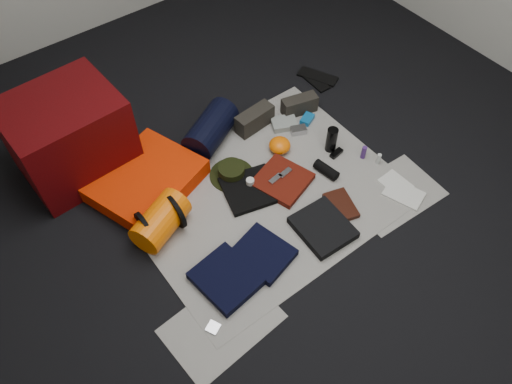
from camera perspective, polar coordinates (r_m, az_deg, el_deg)
floor at (r=3.15m, az=0.83°, el=-0.25°), size 4.50×4.50×0.02m
newspaper_mat at (r=3.14m, az=0.83°, el=-0.11°), size 1.60×1.30×0.01m
newspaper_sheet_front_left at (r=2.71m, az=-3.92°, el=-14.78°), size 0.61×0.44×0.00m
newspaper_sheet_front_right at (r=3.25m, az=15.44°, el=-0.18°), size 0.60×0.43×0.00m
red_cabinet at (r=3.28m, az=-20.54°, el=5.95°), size 0.68×0.58×0.55m
sleeping_pad at (r=3.19m, az=-12.37°, el=1.27°), size 0.77×0.70×0.11m
stuff_sack at (r=2.94m, az=-10.83°, el=-3.25°), size 0.40×0.32×0.20m
sack_strap_left at (r=2.92m, az=-12.53°, el=-4.15°), size 0.02×0.22×0.22m
sack_strap_right at (r=2.95m, az=-9.20°, el=-2.23°), size 0.02×0.22×0.22m
navy_duffel at (r=3.36m, az=-5.20°, el=7.15°), size 0.47×0.39×0.22m
boonie_brim at (r=3.22m, az=-2.78°, el=1.96°), size 0.35×0.35×0.01m
boonie_crown at (r=3.19m, az=-2.81°, el=2.43°), size 0.17×0.17×0.07m
hiking_boot_left at (r=3.47m, az=-0.16°, el=8.32°), size 0.29×0.13×0.14m
hiking_boot_right at (r=3.59m, az=4.98°, el=9.88°), size 0.27×0.16×0.13m
flip_flop_left at (r=3.90m, az=6.76°, el=12.48°), size 0.10×0.26×0.01m
flip_flop_right at (r=3.94m, az=7.06°, el=12.97°), size 0.23×0.32×0.02m
trousers_navy_a at (r=2.79m, az=-3.44°, el=-9.83°), size 0.33×0.37×0.05m
trousers_navy_b at (r=2.86m, az=0.80°, el=-7.05°), size 0.34×0.36×0.05m
trousers_charcoal at (r=2.98m, az=7.65°, el=-4.03°), size 0.31×0.35×0.05m
black_tshirt at (r=3.13m, az=-0.63°, el=0.29°), size 0.40×0.38×0.03m
red_shirt at (r=3.17m, az=3.02°, el=1.33°), size 0.39×0.39×0.04m
orange_stuff_sack at (r=3.33m, az=2.73°, el=5.35°), size 0.17×0.17×0.09m
first_aid_pouch at (r=3.51m, az=3.23°, el=7.84°), size 0.21×0.19×0.04m
water_bottle at (r=3.34m, az=8.63°, el=5.94°), size 0.10×0.10×0.18m
speaker at (r=3.24m, az=8.03°, el=2.52°), size 0.09×0.18×0.07m
compact_camera at (r=3.47m, az=4.86°, el=7.05°), size 0.13×0.10×0.04m
cyan_case at (r=3.56m, az=5.87°, el=8.29°), size 0.13×0.11×0.03m
toiletry_purple at (r=3.36m, az=12.21°, el=4.45°), size 0.04×0.04×0.10m
toiletry_clear at (r=3.36m, az=13.83°, el=3.70°), size 0.03×0.03×0.08m
paperback_book at (r=3.10m, az=9.68°, el=-1.52°), size 0.21×0.26×0.03m
map_booklet at (r=3.26m, az=16.53°, el=-0.20°), size 0.23×0.27×0.01m
map_printout at (r=3.30m, az=15.68°, el=0.95°), size 0.15×0.19×0.01m
sunglasses at (r=3.37m, az=9.18°, el=4.39°), size 0.10×0.05×0.02m
key_cluster at (r=2.70m, az=-4.92°, el=-15.17°), size 0.09×0.09×0.01m
tape_roll at (r=3.12m, az=-0.67°, el=1.20°), size 0.05×0.05×0.04m
energy_bar_a at (r=3.14m, az=2.24°, el=1.52°), size 0.10×0.05×0.01m
energy_bar_b at (r=3.18m, az=3.37°, el=2.20°), size 0.10×0.05×0.01m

